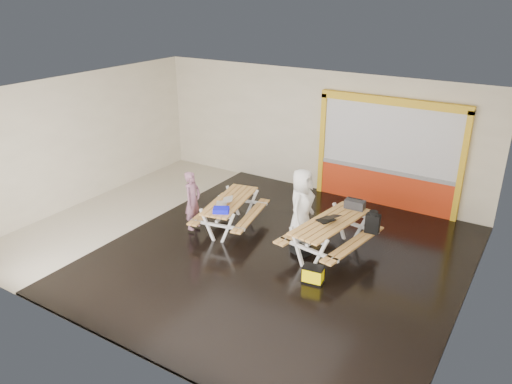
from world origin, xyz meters
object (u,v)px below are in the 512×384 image
Objects in this scene: person_left at (193,200)px; backpack at (373,222)px; dark_case at (301,251)px; picnic_table_left at (230,207)px; person_right at (302,207)px; blue_pouch at (221,210)px; laptop_right at (328,219)px; toolbox at (355,204)px; laptop_left at (224,202)px; picnic_table_right at (330,229)px; fluke_bag at (313,275)px.

person_left is 2.83× the size of backpack.
dark_case is at bearing -89.75° from person_left.
picnic_table_left is 1.82m from person_right.
person_left is 4.04× the size of blue_pouch.
picnic_table_left is 2.57m from laptop_right.
toolbox is at bearing 19.39° from picnic_table_left.
person_left is 4.24m from backpack.
person_right is 3.49× the size of laptop_left.
picnic_table_right is at bearing -142.66° from backpack.
laptop_right is 1.19× the size of fluke_bag.
laptop_left is (0.73, 0.26, 0.02)m from person_left.
laptop_left is (-1.73, -0.65, -0.06)m from person_right.
person_left is 0.78m from laptop_left.
person_right is 1.02m from dark_case.
fluke_bag is at bearing -80.71° from picnic_table_right.
laptop_right is 1.49× the size of blue_pouch.
person_right reaches higher than laptop_right.
backpack is at bearing 73.19° from fluke_bag.
backpack is at bearing 23.61° from blue_pouch.
person_left is at bearing 172.49° from blue_pouch.
picnic_table_left is 1.54× the size of person_left.
toolbox is (2.57, 1.68, 0.12)m from blue_pouch.
blue_pouch reaches higher than dark_case.
picnic_table_right is at bearing 2.24° from picnic_table_left.
picnic_table_right is 4.59× the size of laptop_left.
dark_case is at bearing -148.49° from picnic_table_right.
backpack is at bearing 38.32° from laptop_right.
picnic_table_right is 3.38m from person_left.
dark_case is (-0.73, -1.21, -0.85)m from toolbox.
person_right is at bearing 159.32° from laptop_right.
laptop_left is at bearing -177.70° from dark_case.
picnic_table_right is 6.07× the size of dark_case.
picnic_table_right is at bearing 50.19° from laptop_right.
toolbox is at bearing 25.00° from laptop_left.
picnic_table_left is at bearing 108.22° from blue_pouch.
blue_pouch reaches higher than picnic_table_left.
person_left is 2.88m from dark_case.
laptop_right is (-0.05, -0.06, 0.26)m from picnic_table_right.
person_right is at bearing 118.64° from dark_case.
picnic_table_left is at bearing -57.91° from person_left.
backpack is at bearing 37.34° from picnic_table_right.
toolbox reaches higher than blue_pouch.
toolbox is (2.79, 0.98, 0.36)m from picnic_table_left.
person_left is 3.69× the size of dark_case.
blue_pouch is at bearing -161.51° from picnic_table_right.
blue_pouch is (0.93, -0.12, 0.02)m from person_left.
dark_case is at bearing -156.05° from person_right.
laptop_right is at bearing -129.81° from picnic_table_right.
blue_pouch is 0.78× the size of toolbox.
fluke_bag is at bearing -51.06° from dark_case.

